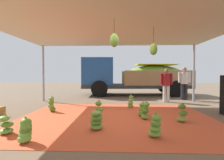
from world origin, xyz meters
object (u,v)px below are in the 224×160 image
(banana_bunch_9, at_px, (52,105))
(worker_0, at_px, (166,83))
(banana_bunch_4, at_px, (182,114))
(banana_bunch_5, at_px, (131,102))
(banana_bunch_8, at_px, (99,110))
(worker_1, at_px, (184,81))
(banana_bunch_0, at_px, (146,111))
(banana_bunch_7, at_px, (96,121))
(banana_bunch_1, at_px, (143,110))
(banana_bunch_3, at_px, (25,131))
(banana_bunch_2, at_px, (155,127))
(cargo_truck_main, at_px, (133,76))
(banana_bunch_6, at_px, (6,125))

(banana_bunch_9, xyz_separation_m, worker_0, (4.77, 2.43, 0.70))
(banana_bunch_4, distance_m, banana_bunch_5, 2.45)
(banana_bunch_5, distance_m, banana_bunch_8, 2.08)
(worker_1, bearing_deg, banana_bunch_9, -151.86)
(banana_bunch_4, distance_m, worker_1, 4.71)
(banana_bunch_0, distance_m, banana_bunch_7, 1.67)
(banana_bunch_0, height_order, banana_bunch_1, banana_bunch_0)
(banana_bunch_7, bearing_deg, worker_1, 51.44)
(banana_bunch_3, distance_m, worker_1, 8.00)
(banana_bunch_3, xyz_separation_m, banana_bunch_8, (1.23, 1.89, 0.01))
(worker_0, xyz_separation_m, worker_1, (1.16, 0.75, 0.06))
(banana_bunch_1, height_order, banana_bunch_7, banana_bunch_7)
(banana_bunch_2, xyz_separation_m, banana_bunch_7, (-1.34, 0.44, -0.00))
(banana_bunch_5, relative_size, cargo_truck_main, 0.08)
(banana_bunch_7, height_order, banana_bunch_9, banana_bunch_9)
(banana_bunch_9, distance_m, worker_0, 5.40)
(banana_bunch_0, relative_size, worker_0, 0.35)
(banana_bunch_8, height_order, worker_0, worker_0)
(cargo_truck_main, distance_m, worker_1, 3.33)
(banana_bunch_4, bearing_deg, worker_1, 68.53)
(worker_1, bearing_deg, banana_bunch_4, -111.47)
(banana_bunch_3, height_order, cargo_truck_main, cargo_truck_main)
(banana_bunch_2, distance_m, banana_bunch_3, 2.66)
(banana_bunch_8, bearing_deg, worker_0, 47.92)
(banana_bunch_9, xyz_separation_m, cargo_truck_main, (3.36, 5.28, 0.99))
(banana_bunch_2, relative_size, banana_bunch_4, 0.96)
(banana_bunch_3, bearing_deg, banana_bunch_6, 147.93)
(banana_bunch_7, relative_size, cargo_truck_main, 0.08)
(banana_bunch_6, xyz_separation_m, worker_1, (6.04, 5.47, 0.82))
(banana_bunch_3, bearing_deg, cargo_truck_main, 70.89)
(banana_bunch_5, relative_size, banana_bunch_7, 1.02)
(banana_bunch_7, xyz_separation_m, banana_bunch_8, (-0.07, 1.06, 0.02))
(banana_bunch_2, distance_m, banana_bunch_6, 3.34)
(banana_bunch_1, bearing_deg, banana_bunch_0, -88.24)
(banana_bunch_7, bearing_deg, banana_bunch_2, -18.07)
(banana_bunch_8, bearing_deg, banana_bunch_9, 155.12)
(banana_bunch_0, xyz_separation_m, banana_bunch_2, (-0.01, -1.42, -0.02))
(banana_bunch_6, bearing_deg, banana_bunch_2, -0.73)
(banana_bunch_4, height_order, banana_bunch_9, banana_bunch_9)
(banana_bunch_4, distance_m, cargo_truck_main, 6.56)
(banana_bunch_0, distance_m, worker_0, 3.74)
(banana_bunch_1, relative_size, banana_bunch_9, 0.84)
(banana_bunch_1, height_order, banana_bunch_6, banana_bunch_1)
(banana_bunch_9, relative_size, cargo_truck_main, 0.08)
(banana_bunch_2, bearing_deg, banana_bunch_8, 133.25)
(banana_bunch_3, distance_m, banana_bunch_8, 2.25)
(banana_bunch_7, bearing_deg, banana_bunch_0, 36.16)
(banana_bunch_0, bearing_deg, banana_bunch_9, 164.23)
(banana_bunch_1, distance_m, banana_bunch_7, 1.93)
(banana_bunch_0, bearing_deg, worker_1, 56.60)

